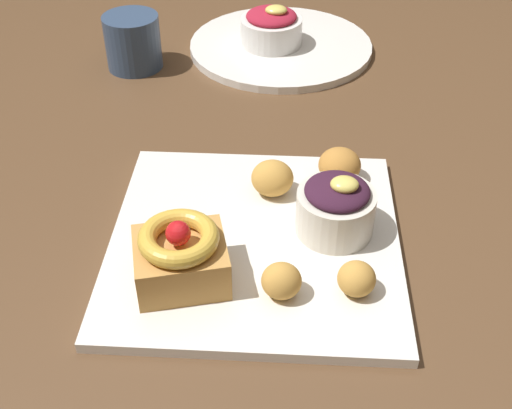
# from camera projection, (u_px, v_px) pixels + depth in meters

# --- Properties ---
(dining_table) EXTENTS (1.21, 1.15, 0.73)m
(dining_table) POSITION_uv_depth(u_px,v_px,m) (230.00, 189.00, 0.92)
(dining_table) COLOR brown
(dining_table) RESTS_ON ground_plane
(front_plate) EXTENTS (0.30, 0.30, 0.01)m
(front_plate) POSITION_uv_depth(u_px,v_px,m) (255.00, 241.00, 0.70)
(front_plate) COLOR white
(front_plate) RESTS_ON dining_table
(cake_slice) EXTENTS (0.10, 0.09, 0.07)m
(cake_slice) POSITION_uv_depth(u_px,v_px,m) (180.00, 255.00, 0.63)
(cake_slice) COLOR #C68E47
(cake_slice) RESTS_ON front_plate
(berry_ramekin) EXTENTS (0.08, 0.08, 0.07)m
(berry_ramekin) POSITION_uv_depth(u_px,v_px,m) (336.00, 207.00, 0.68)
(berry_ramekin) COLOR silver
(berry_ramekin) RESTS_ON front_plate
(fritter_front) EXTENTS (0.04, 0.04, 0.03)m
(fritter_front) POSITION_uv_depth(u_px,v_px,m) (357.00, 279.00, 0.62)
(fritter_front) COLOR gold
(fritter_front) RESTS_ON front_plate
(fritter_middle) EXTENTS (0.04, 0.04, 0.04)m
(fritter_middle) POSITION_uv_depth(u_px,v_px,m) (281.00, 281.00, 0.62)
(fritter_middle) COLOR gold
(fritter_middle) RESTS_ON front_plate
(fritter_back) EXTENTS (0.05, 0.05, 0.04)m
(fritter_back) POSITION_uv_depth(u_px,v_px,m) (340.00, 165.00, 0.76)
(fritter_back) COLOR #BC7F38
(fritter_back) RESTS_ON front_plate
(fritter_extra) EXTENTS (0.05, 0.04, 0.04)m
(fritter_extra) POSITION_uv_depth(u_px,v_px,m) (272.00, 178.00, 0.74)
(fritter_extra) COLOR gold
(fritter_extra) RESTS_ON front_plate
(back_plate) EXTENTS (0.29, 0.29, 0.01)m
(back_plate) POSITION_uv_depth(u_px,v_px,m) (281.00, 46.00, 1.06)
(back_plate) COLOR white
(back_plate) RESTS_ON dining_table
(back_ramekin) EXTENTS (0.10, 0.10, 0.07)m
(back_ramekin) POSITION_uv_depth(u_px,v_px,m) (271.00, 27.00, 1.03)
(back_ramekin) COLOR white
(back_ramekin) RESTS_ON back_plate
(coffee_mug) EXTENTS (0.08, 0.08, 0.08)m
(coffee_mug) POSITION_uv_depth(u_px,v_px,m) (133.00, 42.00, 0.99)
(coffee_mug) COLOR #334766
(coffee_mug) RESTS_ON dining_table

